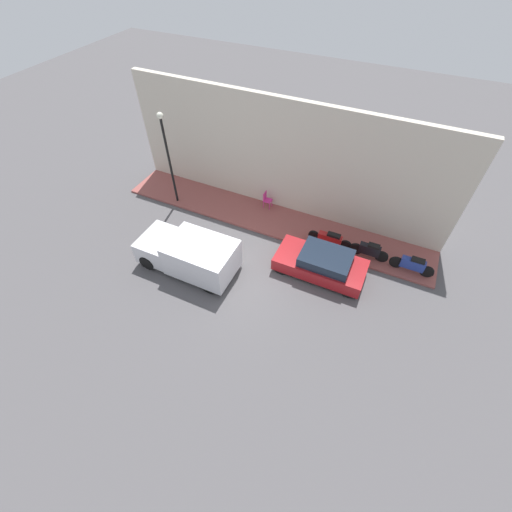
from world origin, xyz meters
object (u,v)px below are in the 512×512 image
at_px(delivery_van, 189,254).
at_px(motorcycle_blue, 413,265).
at_px(streetlamp, 167,150).
at_px(parked_car, 321,263).
at_px(motorcycle_black, 370,250).
at_px(motorcycle_red, 330,238).
at_px(cafe_chair, 267,199).

bearing_deg(delivery_van, motorcycle_blue, -67.15).
bearing_deg(streetlamp, parked_car, -100.12).
xyz_separation_m(motorcycle_black, streetlamp, (-0.18, 10.43, 2.62)).
bearing_deg(motorcycle_red, motorcycle_blue, -92.01).
relative_size(motorcycle_black, motorcycle_red, 0.84).
distance_m(parked_car, streetlamp, 9.19).
height_order(delivery_van, streetlamp, streetlamp).
distance_m(delivery_van, streetlamp, 5.46).
bearing_deg(cafe_chair, parked_car, -127.73).
bearing_deg(motorcycle_blue, parked_car, 114.31).
height_order(parked_car, cafe_chair, parked_car).
relative_size(delivery_van, motorcycle_black, 2.51).
bearing_deg(motorcycle_red, cafe_chair, 71.19).
height_order(motorcycle_blue, streetlamp, streetlamp).
relative_size(motorcycle_blue, streetlamp, 0.39).
bearing_deg(parked_car, streetlamp, 79.88).
bearing_deg(streetlamp, cafe_chair, -71.45).
distance_m(delivery_van, cafe_chair, 5.49).
relative_size(parked_car, motorcycle_blue, 2.07).
height_order(parked_car, delivery_van, delivery_van).
bearing_deg(motorcycle_blue, streetlamp, 90.47).
height_order(parked_car, motorcycle_red, parked_car).
bearing_deg(motorcycle_black, motorcycle_blue, -92.26).
height_order(motorcycle_red, cafe_chair, cafe_chair).
relative_size(delivery_van, cafe_chair, 4.91).
bearing_deg(motorcycle_blue, motorcycle_black, 87.74).
distance_m(motorcycle_red, cafe_chair, 4.13).
bearing_deg(parked_car, motorcycle_blue, -65.69).
distance_m(motorcycle_red, streetlamp, 8.98).
xyz_separation_m(motorcycle_red, motorcycle_blue, (-0.13, -3.78, 0.07)).
bearing_deg(motorcycle_blue, cafe_chair, 79.22).
bearing_deg(motorcycle_black, streetlamp, 90.97).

